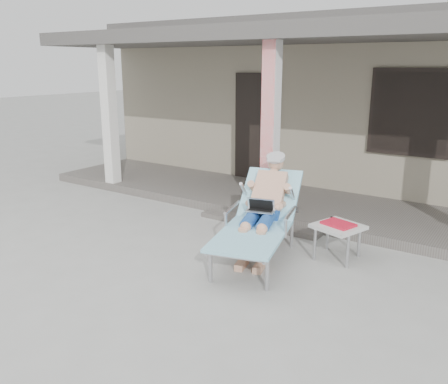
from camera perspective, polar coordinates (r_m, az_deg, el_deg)
The scene contains 7 objects.
ground at distance 5.94m, azimuth -4.79°, elevation -8.94°, with size 60.00×60.00×0.00m, color #9E9E99.
house at distance 11.27m, azimuth 16.42°, elevation 10.73°, with size 10.40×5.40×3.30m.
porch_deck at distance 8.32m, azimuth 8.16°, elevation -1.36°, with size 10.00×2.00×0.15m, color #605B56.
porch_overhang at distance 7.94m, azimuth 8.75°, elevation 17.65°, with size 10.00×2.30×2.85m.
porch_step at distance 7.36m, azimuth 4.22°, elevation -3.77°, with size 2.00×0.30×0.07m, color #605B56.
lounger at distance 6.06m, azimuth 4.62°, elevation -0.26°, with size 1.24×2.11×1.32m.
side_table at distance 6.19m, azimuth 13.58°, elevation -4.27°, with size 0.68×0.68×0.48m.
Camera 1 is at (3.42, -4.22, 2.43)m, focal length 38.00 mm.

